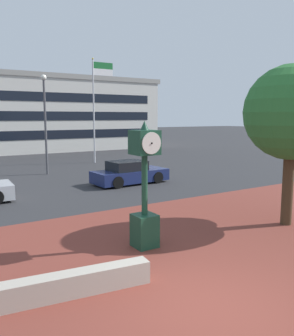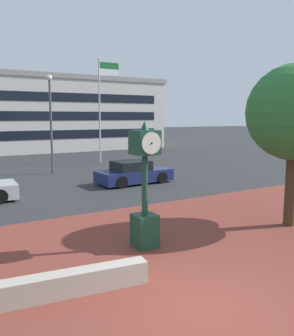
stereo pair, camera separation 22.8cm
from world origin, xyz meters
name	(u,v)px [view 2 (the right image)]	position (x,y,z in m)	size (l,w,h in m)	color
ground_plane	(203,307)	(0.00, 0.00, 0.00)	(200.00, 200.00, 0.00)	#2D2D30
plaza_brick_paving	(154,273)	(0.00, 1.79, 0.00)	(44.00, 11.58, 0.01)	brown
planter_wall	(74,282)	(-1.96, 1.81, 0.25)	(3.20, 0.40, 0.50)	#ADA393
street_clock	(145,189)	(0.70, 3.41, 1.68)	(0.68, 0.79, 3.58)	#19422D
car_street_mid	(134,173)	(5.12, 12.12, 0.57)	(4.29, 2.03, 1.28)	navy
flagpole_primary	(102,100)	(7.45, 21.54, 4.97)	(1.79, 0.14, 8.22)	silver
civic_building	(29,114)	(5.01, 36.16, 4.02)	(29.59, 11.10, 8.02)	beige
street_lamp_post	(51,114)	(2.23, 17.81, 3.87)	(0.36, 0.36, 6.29)	#4C4C51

